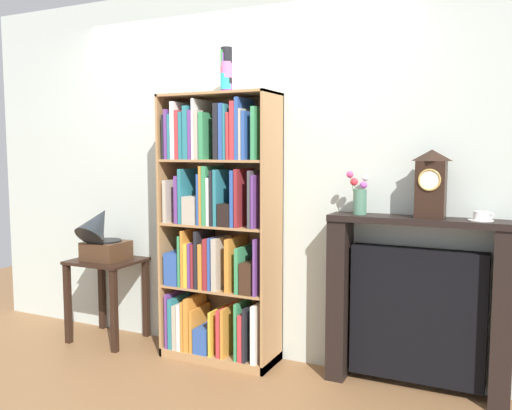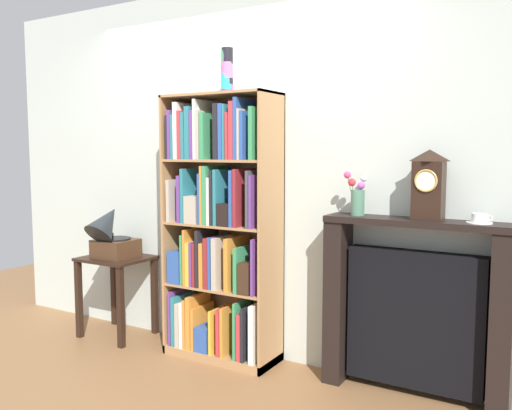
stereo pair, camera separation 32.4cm
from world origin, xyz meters
The scene contains 10 objects.
ground_plane centered at (0.00, 0.00, -0.01)m, with size 8.01×6.40×0.02m, color brown.
wall_back centered at (0.18, 0.30, 1.35)m, with size 5.01×0.08×2.69m, color beige.
bookshelf centered at (-0.02, 0.07, 0.91)m, with size 0.83×0.35×1.89m.
cup_stack centered at (0.09, 0.03, 2.04)m, with size 0.08×0.08×0.30m.
side_table_left centered at (-0.99, 0.03, 0.48)m, with size 0.52×0.45×0.65m.
gramophone centered at (-0.99, -0.02, 0.84)m, with size 0.31×0.41×0.47m.
fireplace_mantel centered at (1.36, 0.16, 0.54)m, with size 1.10×0.23×1.09m.
mantel_clock centered at (1.42, 0.14, 1.30)m, with size 0.17×0.15×0.41m.
flower_vase centered at (0.99, 0.14, 1.21)m, with size 0.13×0.12×0.28m.
teacup_with_saucer centered at (1.71, 0.14, 1.12)m, with size 0.14×0.14×0.05m.
Camera 2 is at (2.15, -3.06, 1.49)m, focal length 37.75 mm.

